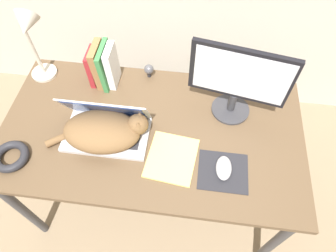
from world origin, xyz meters
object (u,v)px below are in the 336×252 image
at_px(cat, 105,131).
at_px(webcam, 149,70).
at_px(laptop, 107,127).
at_px(external_monitor, 238,80).
at_px(notepad, 172,158).
at_px(desk_lamp, 30,36).
at_px(computer_mouse, 224,168).
at_px(cable_coil, 11,156).
at_px(book_row, 103,66).

relative_size(cat, webcam, 6.09).
bearing_deg(laptop, cat, -85.41).
relative_size(external_monitor, notepad, 1.68).
distance_m(external_monitor, desk_lamp, 0.95).
distance_m(cat, external_monitor, 0.62).
height_order(computer_mouse, cable_coil, cable_coil).
bearing_deg(desk_lamp, webcam, 9.34).
distance_m(cat, desk_lamp, 0.55).
xyz_separation_m(desk_lamp, notepad, (0.69, -0.39, -0.27)).
height_order(laptop, webcam, laptop).
distance_m(cable_coil, webcam, 0.76).
bearing_deg(cat, cable_coil, -158.36).
bearing_deg(external_monitor, desk_lamp, 174.67).
relative_size(external_monitor, computer_mouse, 3.75).
distance_m(external_monitor, cable_coil, 1.04).
xyz_separation_m(cable_coil, notepad, (0.69, 0.09, -0.01)).
distance_m(laptop, notepad, 0.33).
xyz_separation_m(computer_mouse, desk_lamp, (-0.92, 0.41, 0.26)).
bearing_deg(cable_coil, book_row, 59.44).
relative_size(desk_lamp, notepad, 1.63).
bearing_deg(external_monitor, notepad, -129.86).
distance_m(laptop, cat, 0.04).
xyz_separation_m(external_monitor, cable_coil, (-0.94, -0.39, -0.19)).
height_order(book_row, desk_lamp, desk_lamp).
bearing_deg(external_monitor, cable_coil, -157.49).
xyz_separation_m(laptop, desk_lamp, (-0.39, 0.29, 0.23)).
relative_size(computer_mouse, book_row, 0.51).
xyz_separation_m(external_monitor, desk_lamp, (-0.94, 0.09, 0.07)).
relative_size(cable_coil, notepad, 0.61).
xyz_separation_m(cat, notepad, (0.31, -0.06, -0.06)).
relative_size(cat, cable_coil, 2.93).
relative_size(book_row, webcam, 2.97).
height_order(computer_mouse, notepad, computer_mouse).
bearing_deg(notepad, cat, 168.41).
bearing_deg(notepad, cable_coil, -172.56).
height_order(desk_lamp, notepad, desk_lamp).
xyz_separation_m(cat, book_row, (-0.09, 0.35, 0.04)).
bearing_deg(desk_lamp, book_row, 4.80).
bearing_deg(laptop, computer_mouse, -13.12).
height_order(computer_mouse, webcam, webcam).
distance_m(cat, book_row, 0.36).
relative_size(book_row, cable_coil, 1.43).
height_order(laptop, book_row, book_row).
bearing_deg(desk_lamp, notepad, -29.16).
xyz_separation_m(book_row, cable_coil, (-0.30, -0.50, -0.09)).
bearing_deg(cable_coil, notepad, 7.44).
height_order(computer_mouse, book_row, book_row).
distance_m(cat, computer_mouse, 0.54).
bearing_deg(cat, webcam, 72.65).
relative_size(external_monitor, webcam, 5.74).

